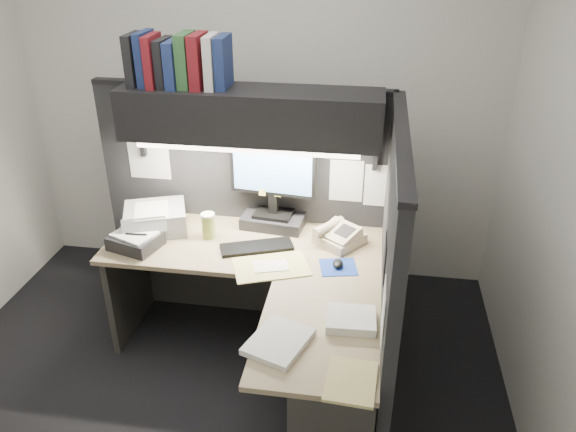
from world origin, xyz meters
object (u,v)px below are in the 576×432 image
object	(u,v)px
printer	(156,219)
notebook_stack	(136,241)
overhead_shelf	(250,115)
monitor	(273,193)
coffee_cup	(209,226)
telephone	(340,236)
desk	(281,345)
keyboard	(257,247)

from	to	relation	value
printer	notebook_stack	world-z (taller)	printer
overhead_shelf	notebook_stack	size ratio (longest dim) A/B	5.50
overhead_shelf	monitor	distance (m)	0.55
overhead_shelf	coffee_cup	xyz separation A→B (m)	(-0.26, -0.14, -0.69)
overhead_shelf	telephone	bearing A→B (deg)	-9.10
desk	overhead_shelf	xyz separation A→B (m)	(-0.30, 0.75, 1.06)
overhead_shelf	notebook_stack	world-z (taller)	overhead_shelf
telephone	notebook_stack	bearing A→B (deg)	-132.19
monitor	coffee_cup	world-z (taller)	monitor
monitor	telephone	xyz separation A→B (m)	(0.44, -0.16, -0.19)
telephone	notebook_stack	size ratio (longest dim) A/B	0.90
keyboard	printer	bearing A→B (deg)	147.33
overhead_shelf	coffee_cup	size ratio (longest dim) A/B	9.99
keyboard	telephone	world-z (taller)	telephone
keyboard	coffee_cup	distance (m)	0.35
printer	notebook_stack	distance (m)	0.24
coffee_cup	printer	xyz separation A→B (m)	(-0.37, 0.05, -0.00)
telephone	desk	bearing A→B (deg)	-74.73
overhead_shelf	monitor	world-z (taller)	overhead_shelf
keyboard	telephone	size ratio (longest dim) A/B	1.73
desk	printer	xyz separation A→B (m)	(-0.93, 0.66, 0.36)
keyboard	coffee_cup	bearing A→B (deg)	143.05
notebook_stack	keyboard	bearing A→B (deg)	7.34
telephone	coffee_cup	size ratio (longest dim) A/B	1.63
monitor	overhead_shelf	bearing A→B (deg)	-144.25
desk	notebook_stack	size ratio (longest dim) A/B	6.03
keyboard	telephone	bearing A→B (deg)	-4.72
printer	monitor	bearing A→B (deg)	-8.53
keyboard	overhead_shelf	bearing A→B (deg)	84.90
monitor	printer	xyz separation A→B (m)	(-0.74, -0.16, -0.16)
desk	keyboard	size ratio (longest dim) A/B	3.87
overhead_shelf	coffee_cup	distance (m)	0.75
coffee_cup	printer	distance (m)	0.37
keyboard	printer	world-z (taller)	printer
desk	monitor	distance (m)	0.99
overhead_shelf	telephone	world-z (taller)	overhead_shelf
desk	notebook_stack	distance (m)	1.11
notebook_stack	monitor	bearing A→B (deg)	26.78
coffee_cup	notebook_stack	size ratio (longest dim) A/B	0.55
overhead_shelf	printer	xyz separation A→B (m)	(-0.63, -0.09, -0.69)
overhead_shelf	printer	distance (m)	0.94
keyboard	telephone	xyz separation A→B (m)	(0.49, 0.15, 0.04)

